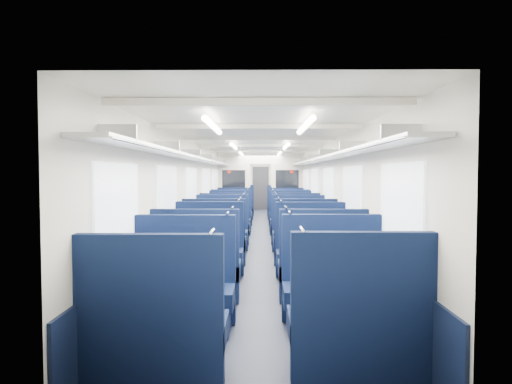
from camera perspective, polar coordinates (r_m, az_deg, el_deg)
The scene contains 37 objects.
floor at distance 11.95m, azimuth 0.55°, elevation -5.73°, with size 2.80×18.00×0.01m, color black.
ceiling at distance 11.85m, azimuth 0.55°, elevation 5.60°, with size 2.80×18.00×0.01m, color white.
wall_left at distance 11.92m, azimuth -6.19°, elevation -0.09°, with size 0.02×18.00×2.35m, color beige.
dado_left at distance 11.99m, azimuth -6.10°, elevation -4.03°, with size 0.03×17.90×0.70m, color black.
wall_right at distance 11.92m, azimuth 7.29°, elevation -0.09°, with size 0.02×18.00×2.35m, color beige.
dado_right at distance 11.98m, azimuth 7.20°, elevation -4.04°, with size 0.03×17.90×0.70m, color black.
wall_far at distance 20.83m, azimuth 0.60°, elevation 1.00°, with size 2.80×0.02×2.35m, color beige.
luggage_rack_left at distance 11.89m, azimuth -5.32°, elevation 3.76°, with size 0.36×17.40×0.18m.
luggage_rack_right at distance 11.89m, azimuth 6.42°, elevation 3.75°, with size 0.36×17.40×0.18m.
windows at distance 11.37m, azimuth 0.54°, elevation 1.04°, with size 2.78×15.60×0.75m.
ceiling_fittings at distance 11.58m, azimuth 0.55°, elevation 5.37°, with size 2.70×16.06×0.11m.
end_door at distance 20.78m, azimuth 0.60°, elevation 0.52°, with size 0.75×0.06×2.00m, color black.
bulkhead at distance 14.54m, azimuth 0.57°, elevation 0.61°, with size 2.80×0.10×2.35m.
seat_0 at distance 3.83m, azimuth -12.87°, elevation -17.56°, with size 1.14×0.63×1.27m.
seat_1 at distance 3.95m, azimuth 12.96°, elevation -16.94°, with size 1.14×0.63×1.27m.
seat_2 at distance 4.97m, azimuth -9.49°, elevation -12.83°, with size 1.14×0.63×1.27m.
seat_3 at distance 5.05m, azimuth 10.07°, elevation -12.60°, with size 1.14×0.63×1.27m.
seat_4 at distance 6.03m, azimuth -7.61°, elevation -10.09°, with size 1.14×0.63×1.27m.
seat_5 at distance 6.04m, azimuth 8.44°, elevation -10.08°, with size 1.14×0.63×1.27m.
seat_6 at distance 7.21m, azimuth -6.21°, elevation -8.01°, with size 1.14×0.63×1.27m.
seat_7 at distance 7.10m, azimuth 7.24°, elevation -8.19°, with size 1.14×0.63×1.27m.
seat_8 at distance 8.26m, azimuth -5.31°, elevation -6.67°, with size 1.14×0.63×1.27m.
seat_9 at distance 8.28m, azimuth 6.28°, elevation -6.65°, with size 1.14×0.63×1.27m.
seat_10 at distance 9.47m, azimuth -4.53°, elevation -5.50°, with size 1.14×0.63×1.27m.
seat_11 at distance 9.35m, azimuth 5.63°, elevation -5.61°, with size 1.14×0.63×1.27m.
seat_12 at distance 10.52m, azimuth -4.01°, elevation -4.70°, with size 1.14×0.63×1.27m.
seat_13 at distance 10.60m, azimuth 5.04°, elevation -4.65°, with size 1.14×0.63×1.27m.
seat_14 at distance 11.83m, azimuth -3.49°, elevation -3.91°, with size 1.14×0.63×1.27m.
seat_15 at distance 11.82m, azimuth 4.58°, elevation -3.92°, with size 1.14×0.63×1.27m.
seat_16 at distance 12.86m, azimuth -3.15°, elevation -3.40°, with size 1.14×0.63×1.27m.
seat_17 at distance 12.82m, azimuth 4.27°, elevation -3.42°, with size 1.14×0.63×1.27m.
seat_18 at distance 14.00m, azimuth -2.84°, elevation -2.92°, with size 1.14×0.63×1.27m.
seat_19 at distance 13.92m, azimuth 3.99°, elevation -2.95°, with size 1.14×0.63×1.27m.
seat_20 at distance 16.04m, azimuth -2.39°, elevation -2.23°, with size 1.14×0.63×1.27m.
seat_21 at distance 16.06m, azimuth 3.54°, elevation -2.23°, with size 1.14×0.63×1.27m.
seat_22 at distance 17.25m, azimuth -2.17°, elevation -1.91°, with size 1.14×0.63×1.27m.
seat_23 at distance 17.08m, azimuth 3.37°, elevation -1.95°, with size 1.14×0.63×1.27m.
Camera 1 is at (0.03, -11.83, 1.70)m, focal length 31.08 mm.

